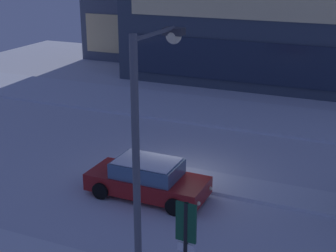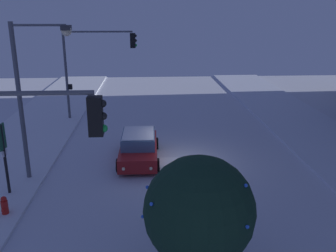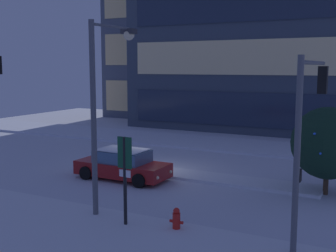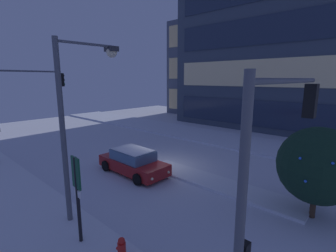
# 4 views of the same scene
# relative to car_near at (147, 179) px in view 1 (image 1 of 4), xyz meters

# --- Properties ---
(ground) EXTENTS (52.00, 52.00, 0.00)m
(ground) POSITION_rel_car_near_xyz_m (0.46, 2.07, -0.71)
(ground) COLOR silver
(curb_strip_far) EXTENTS (52.00, 5.20, 0.14)m
(curb_strip_far) POSITION_rel_car_near_xyz_m (0.46, 11.08, -0.64)
(curb_strip_far) COLOR silver
(curb_strip_far) RESTS_ON ground
(median_strip) EXTENTS (9.00, 1.80, 0.14)m
(median_strip) POSITION_rel_car_near_xyz_m (4.64, 1.95, -0.64)
(median_strip) COLOR silver
(median_strip) RESTS_ON ground
(car_near) EXTENTS (4.74, 2.14, 1.49)m
(car_near) POSITION_rel_car_near_xyz_m (0.00, 0.00, 0.00)
(car_near) COLOR maroon
(car_near) RESTS_ON ground
(street_lamp_arched) EXTENTS (0.56, 2.57, 7.10)m
(street_lamp_arched) POSITION_rel_car_near_xyz_m (2.18, -4.34, 3.95)
(street_lamp_arched) COLOR #565960
(street_lamp_arched) RESTS_ON ground
(parking_info_sign) EXTENTS (0.55, 0.12, 3.17)m
(parking_info_sign) POSITION_rel_car_near_xyz_m (3.68, -5.41, 1.32)
(parking_info_sign) COLOR black
(parking_info_sign) RESTS_ON ground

